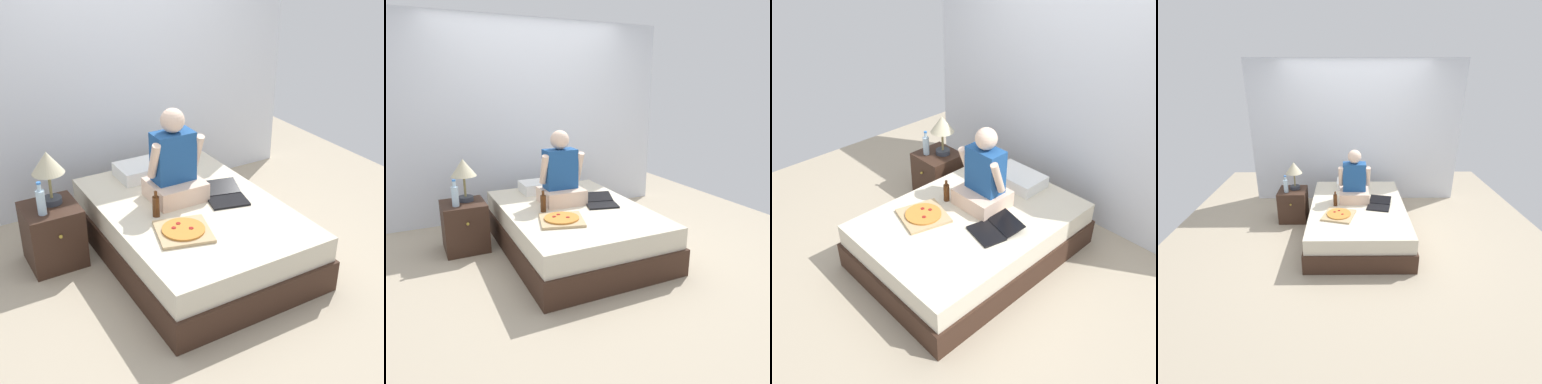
{
  "view_description": "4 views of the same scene",
  "coord_description": "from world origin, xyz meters",
  "views": [
    {
      "loc": [
        -1.95,
        -3.34,
        2.56
      ],
      "look_at": [
        -0.1,
        -0.18,
        0.7
      ],
      "focal_mm": 50.0,
      "sensor_mm": 36.0,
      "label": 1
    },
    {
      "loc": [
        -1.54,
        -3.39,
        1.7
      ],
      "look_at": [
        0.04,
        -0.03,
        0.63
      ],
      "focal_mm": 35.0,
      "sensor_mm": 36.0,
      "label": 2
    },
    {
      "loc": [
        2.27,
        -2.21,
        2.79
      ],
      "look_at": [
        -0.07,
        -0.02,
        0.69
      ],
      "focal_mm": 40.0,
      "sensor_mm": 36.0,
      "label": 3
    },
    {
      "loc": [
        -0.16,
        -4.0,
        2.37
      ],
      "look_at": [
        -0.12,
        -0.15,
        0.74
      ],
      "focal_mm": 28.0,
      "sensor_mm": 36.0,
      "label": 4
    }
  ],
  "objects": [
    {
      "name": "ground_plane",
      "position": [
        0.0,
        0.0,
        0.0
      ],
      "size": [
        5.72,
        5.72,
        0.0
      ],
      "primitive_type": "plane",
      "color": "tan"
    },
    {
      "name": "wall_back",
      "position": [
        0.0,
        1.37,
        1.25
      ],
      "size": [
        3.72,
        0.12,
        2.5
      ],
      "primitive_type": "cube",
      "color": "silver",
      "rests_on": "ground"
    },
    {
      "name": "bed",
      "position": [
        0.0,
        0.0,
        0.23
      ],
      "size": [
        1.42,
        2.02,
        0.47
      ],
      "color": "#382319",
      "rests_on": "ground"
    },
    {
      "name": "nightstand_left",
      "position": [
        -1.04,
        0.48,
        0.26
      ],
      "size": [
        0.44,
        0.47,
        0.52
      ],
      "color": "#382319",
      "rests_on": "ground"
    },
    {
      "name": "lamp_on_left_nightstand",
      "position": [
        -1.0,
        0.53,
        0.85
      ],
      "size": [
        0.26,
        0.26,
        0.45
      ],
      "color": "#333842",
      "rests_on": "nightstand_left"
    },
    {
      "name": "water_bottle",
      "position": [
        -1.12,
        0.39,
        0.63
      ],
      "size": [
        0.07,
        0.07,
        0.28
      ],
      "color": "silver",
      "rests_on": "nightstand_left"
    },
    {
      "name": "pillow",
      "position": [
        -0.07,
        0.73,
        0.53
      ],
      "size": [
        0.52,
        0.34,
        0.12
      ],
      "primitive_type": "cube",
      "color": "white",
      "rests_on": "bed"
    },
    {
      "name": "person_seated",
      "position": [
        -0.05,
        0.21,
        0.75
      ],
      "size": [
        0.47,
        0.4,
        0.78
      ],
      "color": "beige",
      "rests_on": "bed"
    },
    {
      "name": "laptop",
      "position": [
        0.31,
        -0.03,
        0.49
      ],
      "size": [
        0.4,
        0.48,
        0.07
      ],
      "color": "black",
      "rests_on": "bed"
    },
    {
      "name": "pizza_box",
      "position": [
        -0.27,
        -0.34,
        0.49
      ],
      "size": [
        0.49,
        0.49,
        0.04
      ],
      "color": "tan",
      "rests_on": "bed"
    },
    {
      "name": "beer_bottle_on_bed",
      "position": [
        -0.33,
        -0.01,
        0.56
      ],
      "size": [
        0.06,
        0.06,
        0.22
      ],
      "color": "#4C2811",
      "rests_on": "bed"
    }
  ]
}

